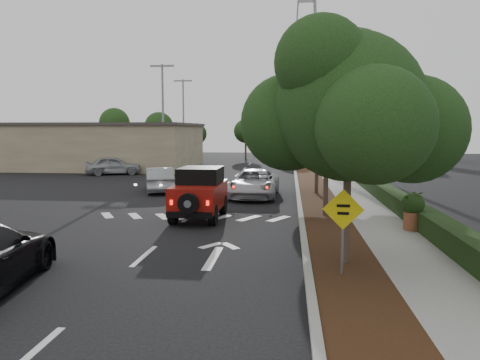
# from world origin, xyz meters

# --- Properties ---
(ground) EXTENTS (120.00, 120.00, 0.00)m
(ground) POSITION_xyz_m (0.00, 0.00, 0.00)
(ground) COLOR black
(ground) RESTS_ON ground
(curb) EXTENTS (0.20, 70.00, 0.15)m
(curb) POSITION_xyz_m (4.60, 12.00, 0.07)
(curb) COLOR #9E9B93
(curb) RESTS_ON ground
(planting_strip) EXTENTS (1.80, 70.00, 0.12)m
(planting_strip) POSITION_xyz_m (5.60, 12.00, 0.06)
(planting_strip) COLOR black
(planting_strip) RESTS_ON ground
(sidewalk) EXTENTS (2.00, 70.00, 0.12)m
(sidewalk) POSITION_xyz_m (7.50, 12.00, 0.06)
(sidewalk) COLOR gray
(sidewalk) RESTS_ON ground
(hedge) EXTENTS (0.80, 70.00, 0.80)m
(hedge) POSITION_xyz_m (8.90, 12.00, 0.40)
(hedge) COLOR black
(hedge) RESTS_ON ground
(commercial_building) EXTENTS (22.00, 12.00, 4.00)m
(commercial_building) POSITION_xyz_m (-16.00, 30.00, 2.00)
(commercial_building) COLOR #84795B
(commercial_building) RESTS_ON ground
(transmission_tower) EXTENTS (7.00, 4.00, 28.00)m
(transmission_tower) POSITION_xyz_m (6.00, 48.00, 0.00)
(transmission_tower) COLOR slate
(transmission_tower) RESTS_ON ground
(street_tree_near) EXTENTS (3.80, 3.80, 5.92)m
(street_tree_near) POSITION_xyz_m (5.60, -0.50, 0.00)
(street_tree_near) COLOR black
(street_tree_near) RESTS_ON ground
(street_tree_mid) EXTENTS (3.20, 3.20, 5.32)m
(street_tree_mid) POSITION_xyz_m (5.60, 6.50, 0.00)
(street_tree_mid) COLOR black
(street_tree_mid) RESTS_ON ground
(street_tree_far) EXTENTS (3.40, 3.40, 5.62)m
(street_tree_far) POSITION_xyz_m (5.60, 13.00, 0.00)
(street_tree_far) COLOR black
(street_tree_far) RESTS_ON ground
(light_pole_a) EXTENTS (2.00, 0.22, 9.00)m
(light_pole_a) POSITION_xyz_m (-6.50, 26.00, 0.00)
(light_pole_a) COLOR slate
(light_pole_a) RESTS_ON ground
(light_pole_b) EXTENTS (2.00, 0.22, 9.00)m
(light_pole_b) POSITION_xyz_m (-7.50, 38.00, 0.00)
(light_pole_b) COLOR slate
(light_pole_b) RESTS_ON ground
(red_jeep) EXTENTS (1.85, 4.07, 2.07)m
(red_jeep) POSITION_xyz_m (0.50, 5.94, 1.05)
(red_jeep) COLOR black
(red_jeep) RESTS_ON ground
(silver_suv_ahead) EXTENTS (2.58, 5.35, 1.47)m
(silver_suv_ahead) POSITION_xyz_m (2.25, 12.05, 0.73)
(silver_suv_ahead) COLOR #B3B6BB
(silver_suv_ahead) RESTS_ON ground
(silver_sedan_oncoming) EXTENTS (2.77, 4.55, 1.41)m
(silver_sedan_oncoming) POSITION_xyz_m (-3.41, 13.68, 0.71)
(silver_sedan_oncoming) COLOR #94979B
(silver_sedan_oncoming) RESTS_ON ground
(parked_suv) EXTENTS (4.63, 3.20, 1.46)m
(parked_suv) POSITION_xyz_m (-9.88, 23.24, 0.73)
(parked_suv) COLOR #9A9DA1
(parked_suv) RESTS_ON ground
(speed_hump_sign) EXTENTS (0.98, 0.11, 2.09)m
(speed_hump_sign) POSITION_xyz_m (5.40, -1.49, 1.45)
(speed_hump_sign) COLOR slate
(speed_hump_sign) RESTS_ON ground
(terracotta_planter) EXTENTS (0.78, 0.78, 1.36)m
(terracotta_planter) POSITION_xyz_m (8.40, 3.86, 0.92)
(terracotta_planter) COLOR brown
(terracotta_planter) RESTS_ON ground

